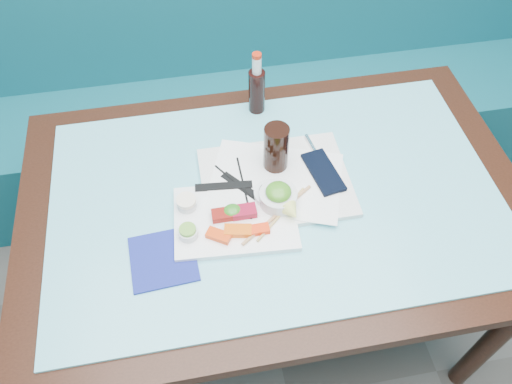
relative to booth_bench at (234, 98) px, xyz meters
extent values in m
cube|color=#105965|center=(0.00, -0.07, -0.15)|extent=(3.00, 0.55, 0.45)
cube|color=#105965|center=(0.00, 0.15, 0.33)|extent=(3.00, 0.12, 0.95)
cube|color=black|center=(0.00, -0.84, 0.36)|extent=(1.40, 0.90, 0.04)
cylinder|color=black|center=(0.62, -1.21, -0.02)|extent=(0.06, 0.06, 0.71)
cylinder|color=black|center=(-0.62, -0.47, -0.02)|extent=(0.06, 0.06, 0.71)
cylinder|color=black|center=(0.62, -0.47, -0.02)|extent=(0.06, 0.06, 0.71)
cube|color=#69C4D2|center=(0.00, -0.84, 0.38)|extent=(1.22, 0.76, 0.01)
cube|color=white|center=(-0.12, -0.90, 0.39)|extent=(0.33, 0.25, 0.02)
cube|color=#E83B09|center=(-0.17, -0.96, 0.41)|extent=(0.07, 0.06, 0.02)
cube|color=#ED5809|center=(-0.12, -0.95, 0.41)|extent=(0.07, 0.05, 0.02)
cube|color=#FF320A|center=(-0.07, -0.96, 0.41)|extent=(0.06, 0.03, 0.01)
cube|color=maroon|center=(-0.15, -0.90, 0.41)|extent=(0.06, 0.04, 0.02)
cube|color=maroon|center=(-0.10, -0.90, 0.41)|extent=(0.06, 0.04, 0.02)
ellipsoid|color=#2B791C|center=(-0.13, -0.89, 0.41)|extent=(0.06, 0.06, 0.03)
cylinder|color=white|center=(-0.25, -0.94, 0.41)|extent=(0.07, 0.07, 0.02)
cylinder|color=#69A836|center=(-0.25, -0.94, 0.43)|extent=(0.06, 0.06, 0.01)
cylinder|color=silver|center=(-0.24, -0.85, 0.41)|extent=(0.06, 0.06, 0.02)
cylinder|color=white|center=(-0.24, -0.85, 0.43)|extent=(0.05, 0.05, 0.01)
cylinder|color=white|center=(-0.02, -0.85, 0.41)|extent=(0.10, 0.10, 0.02)
cylinder|color=black|center=(-0.02, -0.85, 0.42)|extent=(0.08, 0.08, 0.01)
cone|color=#F5F875|center=(0.02, -0.93, 0.42)|extent=(0.06, 0.05, 0.05)
cube|color=black|center=(-0.14, -0.80, 0.40)|extent=(0.16, 0.04, 0.00)
cylinder|color=tan|center=(-0.01, -0.92, 0.40)|extent=(0.22, 0.16, 0.01)
cylinder|color=tan|center=(0.00, -0.92, 0.40)|extent=(0.16, 0.15, 0.01)
cube|color=silver|center=(0.01, -0.80, 0.39)|extent=(0.41, 0.31, 0.02)
cube|color=white|center=(0.01, -0.80, 0.40)|extent=(0.42, 0.36, 0.00)
cylinder|color=silver|center=(0.00, -0.88, 0.42)|extent=(0.10, 0.10, 0.04)
ellipsoid|color=#40851E|center=(0.00, -0.88, 0.44)|extent=(0.09, 0.09, 0.03)
cylinder|color=black|center=(0.02, -0.75, 0.47)|extent=(0.07, 0.07, 0.14)
cube|color=black|center=(0.14, -0.80, 0.40)|extent=(0.10, 0.17, 0.01)
cylinder|color=white|center=(0.14, -0.70, 0.40)|extent=(0.02, 0.09, 0.01)
cylinder|color=black|center=(-0.09, -0.81, 0.40)|extent=(0.12, 0.18, 0.01)
cylinder|color=black|center=(-0.08, -0.81, 0.40)|extent=(0.01, 0.22, 0.01)
cube|color=black|center=(-0.09, -0.81, 0.40)|extent=(0.11, 0.13, 0.00)
cylinder|color=black|center=(0.01, -0.49, 0.46)|extent=(0.06, 0.06, 0.14)
cylinder|color=silver|center=(0.01, -0.49, 0.55)|extent=(0.03, 0.03, 0.05)
cylinder|color=red|center=(0.01, -0.49, 0.59)|extent=(0.03, 0.03, 0.01)
cube|color=navy|center=(-0.32, -0.99, 0.39)|extent=(0.17, 0.17, 0.01)
camera|label=1|loc=(-0.20, -1.65, 1.47)|focal=35.00mm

